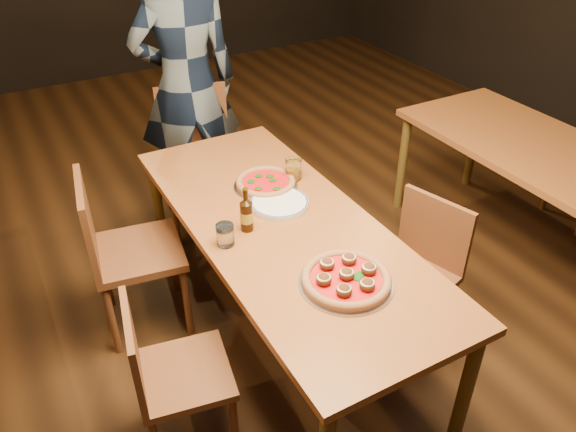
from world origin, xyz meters
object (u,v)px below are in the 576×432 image
water_glass (225,235)px  amber_glass (293,169)px  plate_stack (279,204)px  beer_bottle (247,216)px  diner (187,85)px  table_main (283,235)px  chair_main_nw (184,373)px  pizza_meatball (346,279)px  chair_main_sw (138,251)px  chair_end (199,162)px  pizza_margherita (266,183)px  table_right (560,169)px  chair_main_e (409,277)px

water_glass → amber_glass: bearing=33.2°
plate_stack → beer_bottle: beer_bottle is taller
diner → table_main: bearing=94.4°
chair_main_nw → pizza_meatball: 0.78m
chair_main_nw → chair_main_sw: chair_main_sw is taller
chair_main_nw → chair_end: size_ratio=0.83×
pizza_margherita → beer_bottle: size_ratio=1.54×
table_right → chair_main_sw: chair_main_sw is taller
table_main → beer_bottle: beer_bottle is taller
chair_main_nw → pizza_meatball: size_ratio=2.10×
chair_main_e → beer_bottle: (-0.72, 0.35, 0.41)m
pizza_meatball → pizza_margherita: size_ratio=1.17×
chair_main_nw → plate_stack: size_ratio=2.85×
beer_bottle → water_glass: 0.15m
chair_main_sw → pizza_margherita: chair_main_sw is taller
plate_stack → water_glass: size_ratio=2.83×
pizza_meatball → chair_main_sw: bearing=121.5°
table_main → chair_main_sw: bearing=140.3°
chair_main_nw → plate_stack: chair_main_nw is taller
beer_bottle → diner: 1.42m
amber_glass → diner: (-0.17, 1.09, 0.13)m
table_main → diner: (0.08, 1.43, 0.26)m
table_main → table_right: (1.70, -0.20, 0.00)m
pizza_meatball → diner: (0.06, 1.93, 0.16)m
chair_main_sw → table_right: bearing=-98.0°
beer_bottle → diner: (0.25, 1.39, 0.11)m
pizza_meatball → amber_glass: size_ratio=3.51×
table_right → plate_stack: 1.68m
chair_end → amber_glass: bearing=-60.4°
pizza_meatball → amber_glass: amber_glass is taller
beer_bottle → amber_glass: (0.42, 0.31, -0.02)m
chair_main_e → beer_bottle: size_ratio=3.91×
table_main → chair_end: 1.22m
plate_stack → chair_main_sw: bearing=151.5°
table_right → pizza_meatball: (-1.68, -0.30, 0.10)m
chair_main_sw → pizza_meatball: size_ratio=2.47×
diner → beer_bottle: bearing=87.5°
plate_stack → amber_glass: (0.19, 0.20, 0.04)m
chair_main_e → pizza_margherita: bearing=-160.5°
chair_main_sw → water_glass: size_ratio=9.51×
plate_stack → pizza_margherita: bearing=82.2°
chair_main_nw → pizza_meatball: bearing=-94.9°
table_right → chair_main_nw: (-2.35, -0.12, -0.27)m
chair_main_sw → beer_bottle: bearing=-128.4°
table_main → amber_glass: size_ratio=18.10×
chair_main_nw → plate_stack: bearing=-46.5°
amber_glass → diner: diner is taller
chair_main_e → water_glass: size_ratio=8.35×
chair_main_sw → amber_glass: bearing=-91.4°
chair_main_nw → chair_main_sw: (0.06, 0.81, 0.07)m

